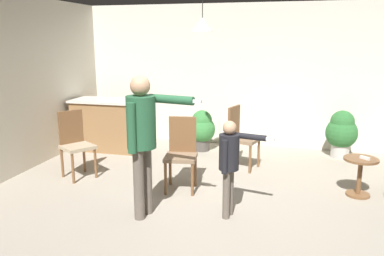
# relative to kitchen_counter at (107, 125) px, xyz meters

# --- Properties ---
(ground) EXTENTS (7.68, 7.68, 0.00)m
(ground) POSITION_rel_kitchen_counter_xyz_m (2.45, -2.17, -0.48)
(ground) COLOR #9E9384
(wall_back) EXTENTS (6.40, 0.10, 2.70)m
(wall_back) POSITION_rel_kitchen_counter_xyz_m (2.45, 1.03, 0.87)
(wall_back) COLOR silver
(wall_back) RESTS_ON ground
(kitchen_counter) EXTENTS (1.26, 0.66, 0.95)m
(kitchen_counter) POSITION_rel_kitchen_counter_xyz_m (0.00, 0.00, 0.00)
(kitchen_counter) COLOR olive
(kitchen_counter) RESTS_ON ground
(side_table_by_couch) EXTENTS (0.44, 0.44, 0.52)m
(side_table_by_couch) POSITION_rel_kitchen_counter_xyz_m (4.25, -1.24, -0.15)
(side_table_by_couch) COLOR brown
(side_table_by_couch) RESTS_ON ground
(person_adult) EXTENTS (0.85, 0.47, 1.65)m
(person_adult) POSITION_rel_kitchen_counter_xyz_m (1.71, -2.52, 0.55)
(person_adult) COLOR #60564C
(person_adult) RESTS_ON ground
(person_child) EXTENTS (0.62, 0.33, 1.15)m
(person_child) POSITION_rel_kitchen_counter_xyz_m (2.67, -2.29, 0.24)
(person_child) COLOR #60564C
(person_child) RESTS_ON ground
(dining_chair_by_counter) EXTENTS (0.47, 0.47, 1.00)m
(dining_chair_by_counter) POSITION_rel_kitchen_counter_xyz_m (1.89, -1.57, 0.07)
(dining_chair_by_counter) COLOR brown
(dining_chair_by_counter) RESTS_ON ground
(dining_chair_near_wall) EXTENTS (0.52, 0.52, 1.00)m
(dining_chair_near_wall) POSITION_rel_kitchen_counter_xyz_m (2.55, -0.46, 0.07)
(dining_chair_near_wall) COLOR brown
(dining_chair_near_wall) RESTS_ON ground
(dining_chair_centre_back) EXTENTS (0.58, 0.58, 1.00)m
(dining_chair_centre_back) POSITION_rel_kitchen_counter_xyz_m (0.21, -1.48, 0.07)
(dining_chair_centre_back) COLOR brown
(dining_chair_centre_back) RESTS_ON ground
(potted_plant_corner) EXTENTS (0.50, 0.50, 0.76)m
(potted_plant_corner) POSITION_rel_kitchen_counter_xyz_m (1.73, 0.37, -0.06)
(potted_plant_corner) COLOR #4C4742
(potted_plant_corner) RESTS_ON ground
(potted_plant_by_wall) EXTENTS (0.55, 0.55, 0.84)m
(potted_plant_by_wall) POSITION_rel_kitchen_counter_xyz_m (4.20, 0.55, -0.02)
(potted_plant_by_wall) COLOR #B7B2AD
(potted_plant_by_wall) RESTS_ON ground
(spare_remote_on_table) EXTENTS (0.12, 0.12, 0.04)m
(spare_remote_on_table) POSITION_rel_kitchen_counter_xyz_m (4.28, -1.27, 0.06)
(spare_remote_on_table) COLOR white
(spare_remote_on_table) RESTS_ON side_table_by_couch
(ceiling_light_pendant) EXTENTS (0.32, 0.32, 0.55)m
(ceiling_light_pendant) POSITION_rel_kitchen_counter_xyz_m (2.00, -0.78, 1.77)
(ceiling_light_pendant) COLOR silver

